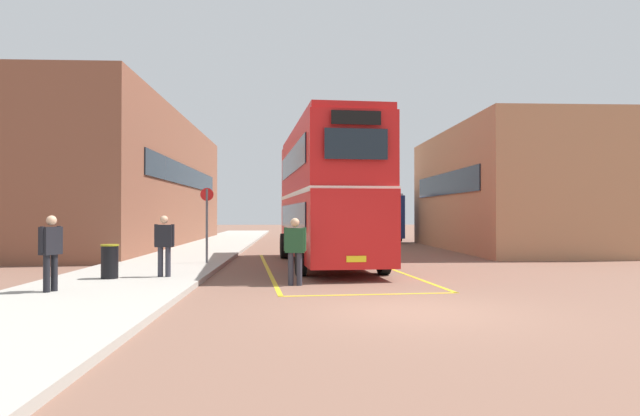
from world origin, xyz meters
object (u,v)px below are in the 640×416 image
(pedestrian_boarding, at_px, (295,246))
(litter_bin, at_px, (110,261))
(single_deck_bus, at_px, (371,216))
(pedestrian_waiting_far, at_px, (51,248))
(pedestrian_waiting_near, at_px, (164,242))
(bus_stop_sign, at_px, (207,217))
(double_decker_bus, at_px, (326,193))

(pedestrian_boarding, height_order, litter_bin, pedestrian_boarding)
(single_deck_bus, relative_size, pedestrian_waiting_far, 6.08)
(pedestrian_boarding, bearing_deg, pedestrian_waiting_near, 165.86)
(pedestrian_boarding, xyz_separation_m, litter_bin, (-4.73, 0.52, -0.40))
(single_deck_bus, distance_m, pedestrian_waiting_near, 25.07)
(pedestrian_waiting_near, xyz_separation_m, bus_stop_sign, (0.47, 4.22, 0.61))
(pedestrian_waiting_far, bearing_deg, double_decker_bus, 49.67)
(pedestrian_boarding, distance_m, litter_bin, 4.78)
(single_deck_bus, distance_m, pedestrian_boarding, 24.94)
(pedestrian_waiting_far, distance_m, bus_stop_sign, 7.36)
(pedestrian_boarding, height_order, pedestrian_waiting_near, pedestrian_waiting_near)
(double_decker_bus, height_order, single_deck_bus, double_decker_bus)
(pedestrian_waiting_near, relative_size, bus_stop_sign, 0.64)
(pedestrian_waiting_near, relative_size, litter_bin, 1.84)
(pedestrian_boarding, relative_size, pedestrian_waiting_far, 1.04)
(pedestrian_waiting_near, bearing_deg, pedestrian_boarding, -14.14)
(double_decker_bus, distance_m, pedestrian_waiting_far, 9.84)
(pedestrian_boarding, bearing_deg, double_decker_bus, 78.64)
(double_decker_bus, bearing_deg, litter_bin, -139.51)
(single_deck_bus, height_order, bus_stop_sign, single_deck_bus)
(single_deck_bus, xyz_separation_m, pedestrian_waiting_far, (-10.53, -26.26, -0.57))
(double_decker_bus, relative_size, bus_stop_sign, 4.18)
(pedestrian_waiting_near, bearing_deg, litter_bin, -165.37)
(pedestrian_waiting_far, bearing_deg, pedestrian_waiting_near, 57.59)
(litter_bin, bearing_deg, pedestrian_waiting_near, 14.63)
(single_deck_bus, relative_size, pedestrian_boarding, 5.83)
(single_deck_bus, distance_m, litter_bin, 25.89)
(pedestrian_waiting_near, xyz_separation_m, litter_bin, (-1.30, -0.34, -0.48))
(double_decker_bus, height_order, pedestrian_boarding, double_decker_bus)
(single_deck_bus, xyz_separation_m, pedestrian_waiting_near, (-8.77, -23.49, -0.58))
(pedestrian_waiting_far, height_order, litter_bin, pedestrian_waiting_far)
(pedestrian_waiting_near, bearing_deg, double_decker_bus, 45.67)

